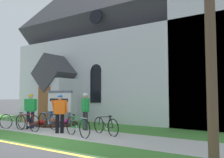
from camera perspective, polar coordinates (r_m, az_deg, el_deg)
ground at (r=11.98m, az=-1.63°, el=-11.58°), size 140.00×140.00×0.00m
sidewalk_slab at (r=11.45m, az=-15.29°, el=-11.78°), size 32.00×2.23×0.01m
grass_verge at (r=10.35m, az=-23.10°, el=-12.48°), size 32.00×1.43×0.01m
church_lawn at (r=13.14m, az=-7.36°, el=-10.85°), size 24.00×2.52×0.01m
church_building at (r=17.31m, az=5.26°, el=6.54°), size 15.19×10.12×13.77m
church_sign at (r=13.25m, az=-12.64°, el=-5.55°), size 1.85×0.13×1.84m
flower_bed at (r=13.17m, az=-13.40°, el=-10.42°), size 2.36×2.36×0.34m
bicycle_white at (r=9.43m, az=-8.37°, el=-11.28°), size 1.70×0.59×0.85m
bicycle_black at (r=11.76m, az=-15.22°, el=-9.68°), size 1.75×0.37×0.86m
bicycle_red at (r=9.71m, az=-1.52°, el=-11.22°), size 1.62×0.64×0.81m
bicycle_yellow at (r=11.41m, az=-19.78°, el=-9.84°), size 1.75×0.10×0.83m
bicycle_green at (r=12.20m, az=-22.39°, el=-9.42°), size 1.60×0.62×0.80m
cyclist_in_white_jersey at (r=10.24m, az=-12.52°, el=-7.52°), size 0.58×0.45×1.62m
cyclist_in_yellow_jersey at (r=10.94m, az=-6.48°, el=-7.06°), size 0.56×0.50×1.69m
cyclist_in_orange_jersey at (r=12.04m, az=-19.12°, el=-6.74°), size 0.61×0.41×1.65m
yard_deciduous_tree at (r=21.35m, az=-15.28°, el=1.00°), size 3.81×3.81×4.69m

